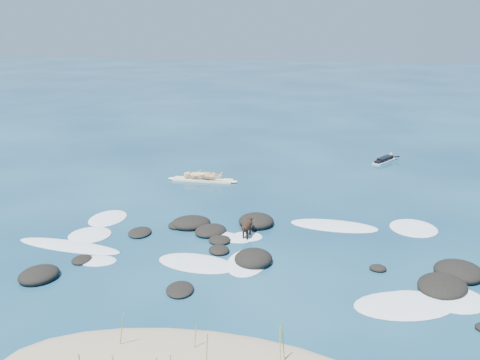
# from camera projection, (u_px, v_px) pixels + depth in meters

# --- Properties ---
(ground) EXTENTS (160.00, 160.00, 0.00)m
(ground) POSITION_uv_depth(u_px,v_px,m) (253.00, 238.00, 18.96)
(ground) COLOR #0A2642
(ground) RESTS_ON ground
(dune_grass) EXTENTS (4.15, 1.97, 1.13)m
(dune_grass) POSITION_uv_depth(u_px,v_px,m) (192.00, 359.00, 11.33)
(dune_grass) COLOR #799849
(dune_grass) RESTS_ON ground
(reef_rocks) EXTENTS (14.05, 7.22, 0.53)m
(reef_rocks) POSITION_uv_depth(u_px,v_px,m) (272.00, 251.00, 17.65)
(reef_rocks) COLOR black
(reef_rocks) RESTS_ON ground
(breaking_foam) EXTENTS (15.23, 8.10, 0.12)m
(breaking_foam) POSITION_uv_depth(u_px,v_px,m) (263.00, 254.00, 17.72)
(breaking_foam) COLOR white
(breaking_foam) RESTS_ON ground
(standing_surfer_rig) EXTENTS (3.44, 0.69, 1.96)m
(standing_surfer_rig) POSITION_uv_depth(u_px,v_px,m) (202.00, 166.00, 25.36)
(standing_surfer_rig) COLOR #F6F1C5
(standing_surfer_rig) RESTS_ON ground
(paddling_surfer_rig) EXTENTS (1.51, 2.01, 0.38)m
(paddling_surfer_rig) POSITION_uv_depth(u_px,v_px,m) (385.00, 159.00, 28.97)
(paddling_surfer_rig) COLOR silver
(paddling_surfer_rig) RESTS_ON ground
(dog) EXTENTS (0.33, 1.09, 0.69)m
(dog) POSITION_uv_depth(u_px,v_px,m) (247.00, 225.00, 18.92)
(dog) COLOR black
(dog) RESTS_ON ground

